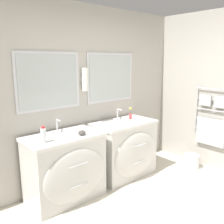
# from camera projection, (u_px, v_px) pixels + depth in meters

# --- Properties ---
(wall_back) EXTENTS (5.49, 0.16, 2.60)m
(wall_back) POSITION_uv_depth(u_px,v_px,m) (77.00, 96.00, 3.64)
(wall_back) COLOR #B2ADA3
(wall_back) RESTS_ON ground_plane
(wall_right) EXTENTS (0.13, 3.70, 2.60)m
(wall_right) POSITION_uv_depth(u_px,v_px,m) (210.00, 92.00, 4.16)
(wall_right) COLOR #B2ADA3
(wall_right) RESTS_ON ground_plane
(vanity_left) EXTENTS (0.99, 0.64, 0.88)m
(vanity_left) POSITION_uv_depth(u_px,v_px,m) (66.00, 168.00, 3.24)
(vanity_left) COLOR silver
(vanity_left) RESTS_ON ground_plane
(vanity_right) EXTENTS (0.99, 0.64, 0.88)m
(vanity_right) POSITION_uv_depth(u_px,v_px,m) (125.00, 149.00, 3.93)
(vanity_right) COLOR silver
(vanity_right) RESTS_ON ground_plane
(faucet_left) EXTENTS (0.17, 0.12, 0.19)m
(faucet_left) POSITION_uv_depth(u_px,v_px,m) (58.00, 126.00, 3.26)
(faucet_left) COLOR silver
(faucet_left) RESTS_ON vanity_left
(faucet_right) EXTENTS (0.17, 0.12, 0.19)m
(faucet_right) POSITION_uv_depth(u_px,v_px,m) (118.00, 115.00, 3.95)
(faucet_right) COLOR silver
(faucet_right) RESTS_ON vanity_right
(toiletry_bottle) EXTENTS (0.07, 0.07, 0.20)m
(toiletry_bottle) POSITION_uv_depth(u_px,v_px,m) (43.00, 135.00, 2.89)
(toiletry_bottle) COLOR silver
(toiletry_bottle) RESTS_ON vanity_left
(amenity_bowl) EXTENTS (0.10, 0.10, 0.06)m
(amenity_bowl) POSITION_uv_depth(u_px,v_px,m) (82.00, 133.00, 3.19)
(amenity_bowl) COLOR #4C4742
(amenity_bowl) RESTS_ON vanity_left
(flower_vase) EXTENTS (0.05, 0.05, 0.20)m
(flower_vase) POSITION_uv_depth(u_px,v_px,m) (130.00, 114.00, 4.03)
(flower_vase) COLOR #CC4C51
(flower_vase) RESTS_ON vanity_right
(soap_dish) EXTENTS (0.08, 0.06, 0.04)m
(soap_dish) POSITION_uv_depth(u_px,v_px,m) (115.00, 126.00, 3.58)
(soap_dish) COLOR white
(soap_dish) RESTS_ON vanity_right
(waste_bin) EXTENTS (0.25, 0.25, 0.23)m
(waste_bin) POSITION_uv_depth(u_px,v_px,m) (192.00, 161.00, 4.27)
(waste_bin) COLOR silver
(waste_bin) RESTS_ON ground_plane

